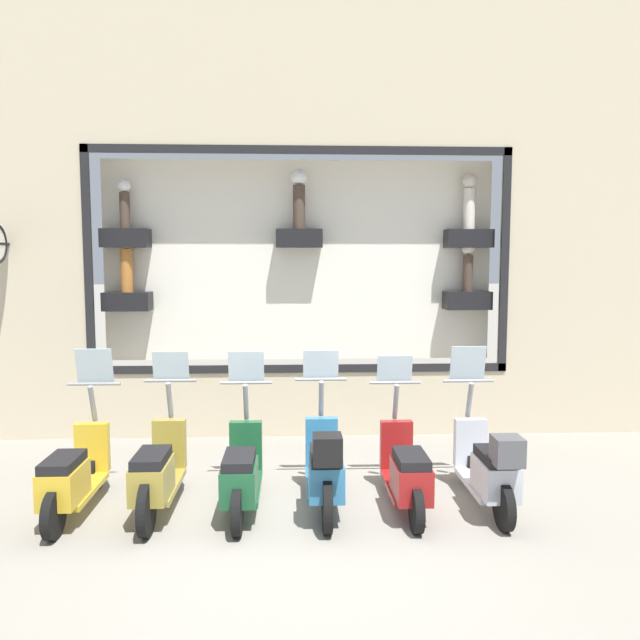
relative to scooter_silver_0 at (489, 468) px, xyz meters
name	(u,v)px	position (x,y,z in m)	size (l,w,h in m)	color
ground_plane	(304,535)	(-0.52, 1.98, -0.47)	(120.00, 120.00, 0.00)	gray
building_facade	(299,62)	(3.08, 1.99, 5.10)	(1.21, 36.00, 10.86)	beige
scooter_silver_0	(489,468)	(0.00, 0.00, 0.00)	(1.79, 0.60, 1.66)	black
scooter_red_1	(406,472)	(0.06, 0.88, -0.05)	(1.79, 0.60, 1.55)	black
scooter_teal_2	(325,468)	(0.01, 1.76, 0.02)	(1.81, 0.60, 1.62)	black
scooter_green_3	(242,473)	(0.06, 2.64, -0.04)	(1.79, 0.60, 1.62)	black
scooter_olive_4	(158,473)	(0.07, 3.52, -0.02)	(1.81, 0.60, 1.62)	black
scooter_yellow_5	(73,476)	(0.06, 4.40, -0.04)	(1.80, 0.61, 1.66)	black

